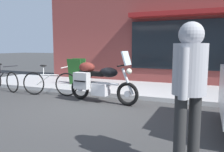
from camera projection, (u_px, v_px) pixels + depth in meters
ground_plane at (94, 107)px, 5.69m from camera, size 80.00×80.00×0.00m
touring_motorcycle at (97, 80)px, 6.12m from camera, size 2.10×0.64×1.38m
parked_bicycle at (50, 83)px, 6.97m from camera, size 1.76×0.54×0.95m
pedestrian_walking at (189, 79)px, 2.58m from camera, size 0.45×0.55×1.76m
sandwich_board_sign at (77, 72)px, 8.25m from camera, size 0.55×0.41×0.94m
second_bicycle_by_cafe at (4, 80)px, 7.71m from camera, size 1.68×0.55×0.93m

